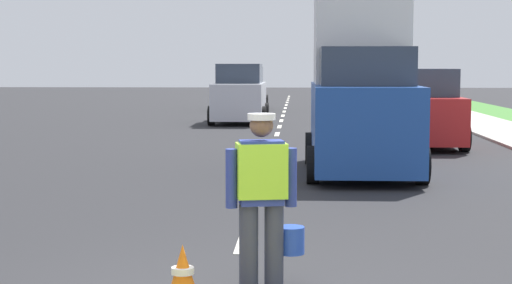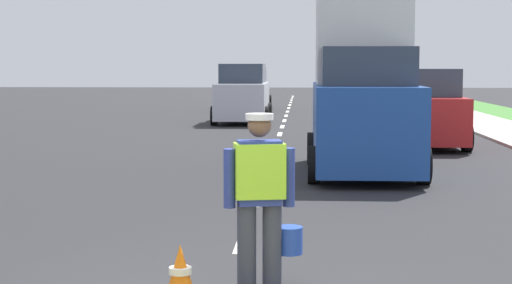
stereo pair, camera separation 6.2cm
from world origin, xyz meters
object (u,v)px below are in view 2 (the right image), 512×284
(delivery_truck, at_px, (363,91))
(car_oncoming_second, at_px, (243,95))
(traffic_cone_near, at_px, (180,275))
(car_parked_far, at_px, (424,110))
(road_worker, at_px, (262,193))
(car_oncoming_third, at_px, (248,90))

(delivery_truck, height_order, car_oncoming_second, delivery_truck)
(traffic_cone_near, distance_m, car_parked_far, 14.85)
(road_worker, relative_size, delivery_truck, 0.36)
(car_oncoming_second, xyz_separation_m, car_oncoming_third, (-0.35, 8.29, -0.07))
(traffic_cone_near, bearing_deg, road_worker, 37.57)
(delivery_truck, xyz_separation_m, car_oncoming_second, (-3.38, 13.42, -0.61))
(road_worker, relative_size, car_oncoming_third, 0.40)
(traffic_cone_near, bearing_deg, car_parked_far, 73.55)
(car_parked_far, relative_size, car_oncoming_third, 1.00)
(road_worker, height_order, car_oncoming_second, car_oncoming_second)
(car_oncoming_second, bearing_deg, traffic_cone_near, -87.09)
(delivery_truck, distance_m, car_parked_far, 5.55)
(road_worker, xyz_separation_m, traffic_cone_near, (-0.69, -0.53, -0.66))
(traffic_cone_near, xyz_separation_m, car_oncoming_second, (-1.15, 22.51, 0.73))
(traffic_cone_near, distance_m, car_oncoming_second, 22.55)
(car_oncoming_second, bearing_deg, car_parked_far, -57.13)
(traffic_cone_near, bearing_deg, car_oncoming_second, 92.91)
(traffic_cone_near, distance_m, car_oncoming_third, 30.84)
(delivery_truck, relative_size, car_oncoming_second, 1.11)
(traffic_cone_near, height_order, car_oncoming_second, car_oncoming_second)
(car_oncoming_second, relative_size, car_oncoming_third, 0.99)
(traffic_cone_near, relative_size, car_parked_far, 0.13)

